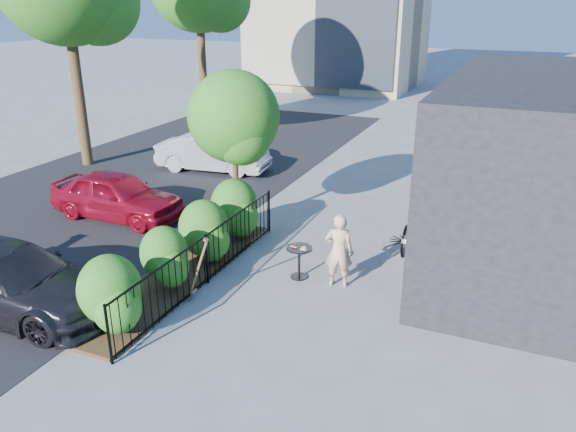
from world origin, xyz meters
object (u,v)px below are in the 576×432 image
at_px(cafe_table, 299,257).
at_px(shovel, 197,273).
at_px(car_red, 117,195).
at_px(patio_tree, 235,123).
at_px(car_silver, 213,153).
at_px(woman, 339,251).
at_px(car_darkgrey, 8,279).

bearing_deg(cafe_table, shovel, -128.92).
relative_size(cafe_table, car_red, 0.20).
distance_m(patio_tree, car_red, 4.03).
height_order(shovel, car_red, shovel).
height_order(patio_tree, car_red, patio_tree).
height_order(cafe_table, car_silver, car_silver).
distance_m(woman, car_silver, 8.93).
relative_size(woman, shovel, 1.10).
relative_size(cafe_table, car_darkgrey, 0.17).
distance_m(car_red, car_silver, 4.81).
bearing_deg(car_darkgrey, patio_tree, -25.44).
bearing_deg(car_red, car_silver, -0.31).
bearing_deg(car_red, cafe_table, -101.56).
height_order(patio_tree, car_darkgrey, patio_tree).
distance_m(cafe_table, car_silver, 8.31).
relative_size(cafe_table, car_silver, 0.19).
bearing_deg(car_silver, patio_tree, -149.51).
height_order(shovel, car_silver, shovel).
xyz_separation_m(car_red, car_darkgrey, (1.29, -4.67, 0.02)).
relative_size(car_red, car_silver, 0.97).
xyz_separation_m(cafe_table, car_silver, (-5.64, 6.10, 0.15)).
relative_size(shovel, car_silver, 0.37).
bearing_deg(shovel, car_darkgrey, -151.97).
bearing_deg(car_red, patio_tree, -80.90).
relative_size(patio_tree, car_darkgrey, 0.89).
xyz_separation_m(patio_tree, cafe_table, (2.37, -1.77, -2.29)).
height_order(cafe_table, shovel, shovel).
bearing_deg(car_silver, cafe_table, -143.80).
bearing_deg(car_darkgrey, woman, -61.03).
height_order(car_red, car_silver, same).
xyz_separation_m(patio_tree, car_silver, (-3.27, 4.33, -2.14)).
distance_m(patio_tree, woman, 4.19).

